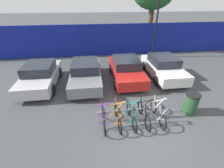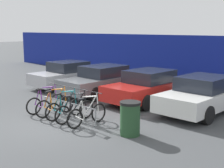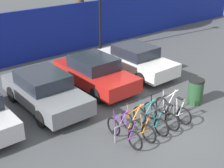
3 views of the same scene
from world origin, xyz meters
TOP-DOWN VIEW (x-y plane):
  - ground_plane at (0.00, 0.00)m, footprint 120.00×120.00m
  - hoarding_wall at (0.00, 9.50)m, footprint 36.00×0.16m
  - bike_rack at (-0.27, 0.68)m, footprint 2.92×0.04m
  - bicycle_purple at (-1.46, 0.53)m, footprint 0.68×1.71m
  - bicycle_orange at (-0.85, 0.53)m, footprint 0.68×1.71m
  - bicycle_teal at (-0.26, 0.53)m, footprint 0.68×1.71m
  - bicycle_black at (0.28, 0.53)m, footprint 0.68×1.71m
  - bicycle_white at (0.92, 0.53)m, footprint 0.68×1.71m
  - car_silver at (-4.93, 4.32)m, footprint 1.91×3.96m
  - car_grey at (-2.24, 4.34)m, footprint 1.91×4.34m
  - car_red at (0.35, 4.57)m, footprint 1.91×4.21m
  - car_white at (2.90, 4.61)m, footprint 1.91×4.14m
  - trash_bin at (2.56, 0.78)m, footprint 0.63×0.63m

SIDE VIEW (x-z plane):
  - ground_plane at x=0.00m, z-range 0.00..0.00m
  - bicycle_purple at x=-1.46m, z-range -0.15..0.90m
  - bicycle_orange at x=-0.85m, z-range -0.15..0.90m
  - bicycle_teal at x=-0.26m, z-range -0.15..0.90m
  - bicycle_black at x=0.28m, z-range -0.15..0.90m
  - bicycle_white at x=0.92m, z-range -0.15..0.90m
  - bike_rack at x=-0.27m, z-range 0.19..0.76m
  - trash_bin at x=2.56m, z-range 0.00..1.03m
  - car_silver at x=-4.93m, z-range -0.01..1.39m
  - car_white at x=2.90m, z-range -0.01..1.39m
  - car_red at x=0.35m, z-range -0.01..1.39m
  - car_grey at x=-2.24m, z-range -0.01..1.39m
  - hoarding_wall at x=0.00m, z-range 0.00..2.79m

